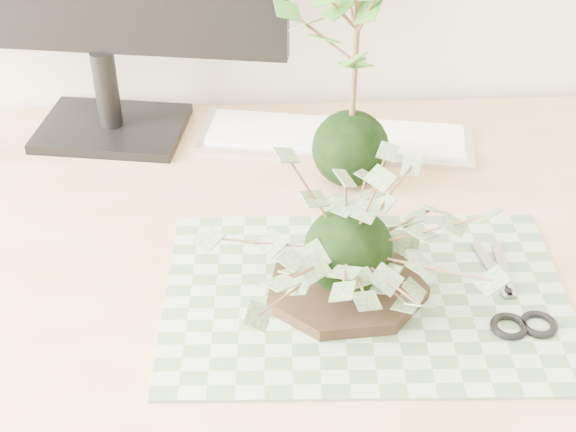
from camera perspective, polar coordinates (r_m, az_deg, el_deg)
The scene contains 6 objects.
desk at distance 1.05m, azimuth 4.27°, elevation -5.26°, with size 1.60×0.70×0.74m.
cutting_mat at distance 0.91m, azimuth 5.57°, elevation -5.70°, with size 0.45×0.30×0.00m, color #4E6F47.
stone_dish at distance 0.90m, azimuth 4.15°, elevation -5.25°, with size 0.19×0.19×0.01m, color black.
ivy_kokedama at distance 0.84m, azimuth 4.44°, elevation -0.03°, with size 0.36×0.36×0.19m.
keyboard at distance 1.18m, azimuth 3.39°, elevation 5.61°, with size 0.41×0.19×0.02m.
scissors at distance 0.91m, azimuth 15.95°, elevation -6.57°, with size 0.07×0.16×0.01m.
Camera 1 is at (-0.04, 0.45, 1.34)m, focal length 50.00 mm.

